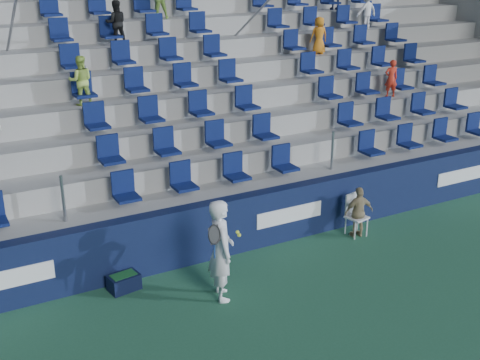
% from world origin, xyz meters
% --- Properties ---
extents(ground, '(70.00, 70.00, 0.00)m').
position_xyz_m(ground, '(0.00, 0.00, 0.00)').
color(ground, '#296142').
rests_on(ground, ground).
extents(sponsor_wall, '(24.00, 0.32, 1.20)m').
position_xyz_m(sponsor_wall, '(0.00, 3.15, 0.60)').
color(sponsor_wall, '#111A3E').
rests_on(sponsor_wall, ground).
extents(grandstand, '(24.00, 8.17, 6.63)m').
position_xyz_m(grandstand, '(-0.00, 8.24, 2.14)').
color(grandstand, '#959591').
rests_on(grandstand, ground).
extents(tennis_player, '(0.70, 0.77, 1.87)m').
position_xyz_m(tennis_player, '(-0.79, 1.68, 0.94)').
color(tennis_player, white).
rests_on(tennis_player, ground).
extents(line_judge_chair, '(0.48, 0.49, 0.93)m').
position_xyz_m(line_judge_chair, '(2.96, 2.65, 0.53)').
color(line_judge_chair, white).
rests_on(line_judge_chair, ground).
extents(line_judge, '(0.71, 0.41, 1.14)m').
position_xyz_m(line_judge, '(2.96, 2.50, 0.57)').
color(line_judge, tan).
rests_on(line_judge, ground).
extents(ball_bin, '(0.60, 0.44, 0.31)m').
position_xyz_m(ball_bin, '(-2.25, 2.75, 0.17)').
color(ball_bin, black).
rests_on(ball_bin, ground).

